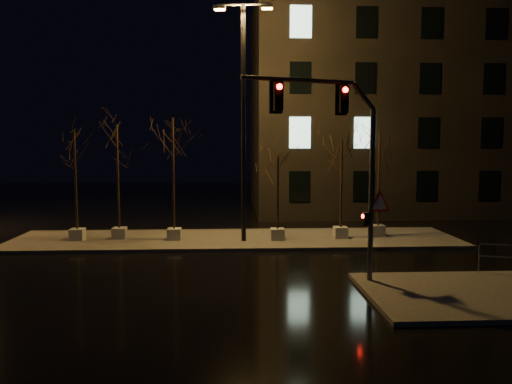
{
  "coord_description": "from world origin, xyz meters",
  "views": [
    {
      "loc": [
        -0.25,
        -18.46,
        4.78
      ],
      "look_at": [
        0.81,
        2.24,
        2.8
      ],
      "focal_mm": 35.0,
      "sensor_mm": 36.0,
      "label": 1
    }
  ],
  "objects": [
    {
      "name": "traffic_signal_mast",
      "position": [
        3.47,
        -2.3,
        4.54
      ],
      "size": [
        5.22,
        1.81,
        6.69
      ],
      "rotation": [
        0.0,
        0.0,
        0.33
      ],
      "color": "#505357",
      "rests_on": "sidewalk_corner"
    },
    {
      "name": "tree_3",
      "position": [
        2.03,
        5.46,
        3.35
      ],
      "size": [
        1.8,
        1.8,
        4.22
      ],
      "color": "#A5A29A",
      "rests_on": "median"
    },
    {
      "name": "streetlight_main",
      "position": [
        0.37,
        5.28,
        6.57
      ],
      "size": [
        2.79,
        0.68,
        11.13
      ],
      "rotation": [
        0.0,
        0.0,
        -0.14
      ],
      "color": "black",
      "rests_on": "median"
    },
    {
      "name": "ground",
      "position": [
        0.0,
        0.0,
        0.0
      ],
      "size": [
        90.0,
        90.0,
        0.0
      ],
      "primitive_type": "plane",
      "color": "black",
      "rests_on": "ground"
    },
    {
      "name": "sidewalk_corner",
      "position": [
        7.5,
        -3.5,
        0.07
      ],
      "size": [
        7.0,
        5.0,
        0.15
      ],
      "primitive_type": "cube",
      "color": "#413F3A",
      "rests_on": "ground"
    },
    {
      "name": "tree_4",
      "position": [
        5.21,
        5.77,
        3.93
      ],
      "size": [
        1.8,
        1.8,
        4.98
      ],
      "color": "#A5A29A",
      "rests_on": "median"
    },
    {
      "name": "median",
      "position": [
        0.0,
        6.0,
        0.07
      ],
      "size": [
        22.0,
        5.0,
        0.15
      ],
      "primitive_type": "cube",
      "color": "#413F3A",
      "rests_on": "ground"
    },
    {
      "name": "tree_1",
      "position": [
        -5.74,
        6.12,
        4.52
      ],
      "size": [
        1.8,
        1.8,
        5.75
      ],
      "color": "#A5A29A",
      "rests_on": "median"
    },
    {
      "name": "tree_2",
      "position": [
        -3.01,
        5.71,
        4.75
      ],
      "size": [
        1.8,
        1.8,
        6.07
      ],
      "color": "#A5A29A",
      "rests_on": "median"
    },
    {
      "name": "tree_0",
      "position": [
        -7.71,
        5.9,
        4.24
      ],
      "size": [
        1.8,
        1.8,
        5.39
      ],
      "color": "#A5A29A",
      "rests_on": "median"
    },
    {
      "name": "building",
      "position": [
        14.0,
        18.0,
        7.5
      ],
      "size": [
        25.0,
        12.0,
        15.0
      ],
      "primitive_type": "cube",
      "color": "black",
      "rests_on": "ground"
    },
    {
      "name": "tree_5",
      "position": [
        7.24,
        6.27,
        4.31
      ],
      "size": [
        1.8,
        1.8,
        5.49
      ],
      "color": "#A5A29A",
      "rests_on": "median"
    }
  ]
}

